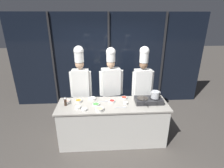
{
  "coord_description": "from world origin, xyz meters",
  "views": [
    {
      "loc": [
        -0.21,
        -3.19,
        2.63
      ],
      "look_at": [
        0.0,
        0.25,
        1.25
      ],
      "focal_mm": 28.0,
      "sensor_mm": 36.0,
      "label": 1
    }
  ],
  "objects": [
    {
      "name": "prep_bowl_chicken",
      "position": [
        0.26,
        -0.01,
        0.92
      ],
      "size": [
        0.1,
        0.1,
        0.04
      ],
      "color": "white",
      "rests_on": "demo_counter"
    },
    {
      "name": "prep_bowl_carrots",
      "position": [
        -0.72,
        0.13,
        0.93
      ],
      "size": [
        0.14,
        0.14,
        0.06
      ],
      "color": "white",
      "rests_on": "demo_counter"
    },
    {
      "name": "prep_bowl_bean_sprouts",
      "position": [
        -0.7,
        -0.13,
        0.92
      ],
      "size": [
        0.12,
        0.12,
        0.04
      ],
      "color": "white",
      "rests_on": "demo_counter"
    },
    {
      "name": "prep_bowl_scallions",
      "position": [
        -0.35,
        -0.03,
        0.92
      ],
      "size": [
        0.15,
        0.15,
        0.04
      ],
      "color": "white",
      "rests_on": "demo_counter"
    },
    {
      "name": "prep_bowl_ginger",
      "position": [
        -0.27,
        -0.24,
        0.93
      ],
      "size": [
        0.16,
        0.16,
        0.06
      ],
      "color": "white",
      "rests_on": "demo_counter"
    },
    {
      "name": "stock_pot",
      "position": [
        0.89,
        0.03,
        1.08
      ],
      "size": [
        0.21,
        0.18,
        0.14
      ],
      "color": "#B7BABF",
      "rests_on": "portable_stove"
    },
    {
      "name": "squeeze_bottle_soy",
      "position": [
        -0.96,
        0.01,
        0.99
      ],
      "size": [
        0.05,
        0.05,
        0.19
      ],
      "color": "#332319",
      "rests_on": "demo_counter"
    },
    {
      "name": "demo_counter",
      "position": [
        0.0,
        0.0,
        0.45
      ],
      "size": [
        2.29,
        0.72,
        0.9
      ],
      "color": "beige",
      "rests_on": "ground_plane"
    },
    {
      "name": "ground_plane",
      "position": [
        0.0,
        0.0,
        0.0
      ],
      "size": [
        24.0,
        24.0,
        0.0
      ],
      "primitive_type": "plane",
      "color": "#47423D"
    },
    {
      "name": "prep_bowl_bell_pepper",
      "position": [
        -0.01,
        0.1,
        0.92
      ],
      "size": [
        0.13,
        0.13,
        0.04
      ],
      "color": "white",
      "rests_on": "demo_counter"
    },
    {
      "name": "prep_bowl_onion",
      "position": [
        -0.43,
        0.25,
        0.92
      ],
      "size": [
        0.16,
        0.16,
        0.04
      ],
      "color": "white",
      "rests_on": "demo_counter"
    },
    {
      "name": "frying_pan",
      "position": [
        0.63,
        0.03,
        1.02
      ],
      "size": [
        0.24,
        0.41,
        0.04
      ],
      "color": "#38332D",
      "rests_on": "portable_stove"
    },
    {
      "name": "serving_spoon_solid",
      "position": [
        0.19,
        -0.15,
        0.91
      ],
      "size": [
        0.24,
        0.05,
        0.02
      ],
      "color": "#B2B5BA",
      "rests_on": "demo_counter"
    },
    {
      "name": "window_wall_back",
      "position": [
        0.0,
        1.84,
        1.35
      ],
      "size": [
        5.64,
        0.09,
        2.7
      ],
      "color": "black",
      "rests_on": "ground_plane"
    },
    {
      "name": "chef_head",
      "position": [
        -0.7,
        0.61,
        1.21
      ],
      "size": [
        0.49,
        0.22,
        2.01
      ],
      "rotation": [
        0.0,
        0.0,
        3.18
      ],
      "color": "#4C4C51",
      "rests_on": "ground_plane"
    },
    {
      "name": "prep_bowl_shrimp",
      "position": [
        -0.97,
        0.15,
        0.92
      ],
      "size": [
        0.14,
        0.14,
        0.04
      ],
      "color": "white",
      "rests_on": "demo_counter"
    },
    {
      "name": "prep_bowl_chili_flakes",
      "position": [
        0.26,
        0.25,
        0.92
      ],
      "size": [
        0.14,
        0.14,
        0.04
      ],
      "color": "white",
      "rests_on": "demo_counter"
    },
    {
      "name": "chef_line",
      "position": [
        0.75,
        0.61,
        1.17
      ],
      "size": [
        0.51,
        0.23,
        1.98
      ],
      "rotation": [
        0.0,
        0.0,
        3.22
      ],
      "color": "#232326",
      "rests_on": "ground_plane"
    },
    {
      "name": "chef_sous",
      "position": [
        0.01,
        0.69,
        1.14
      ],
      "size": [
        0.56,
        0.28,
        1.95
      ],
      "rotation": [
        0.0,
        0.0,
        3.29
      ],
      "color": "#2D3856",
      "rests_on": "ground_plane"
    },
    {
      "name": "portable_stove",
      "position": [
        0.76,
        0.03,
        0.95
      ],
      "size": [
        0.57,
        0.33,
        0.11
      ],
      "color": "#28282B",
      "rests_on": "demo_counter"
    },
    {
      "name": "prep_bowl_rice",
      "position": [
        -0.57,
        -0.21,
        0.92
      ],
      "size": [
        0.12,
        0.12,
        0.03
      ],
      "color": "white",
      "rests_on": "demo_counter"
    },
    {
      "name": "serving_spoon_slotted",
      "position": [
        -0.16,
        0.13,
        0.91
      ],
      "size": [
        0.21,
        0.05,
        0.02
      ],
      "color": "#B2B5BA",
      "rests_on": "demo_counter"
    }
  ]
}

